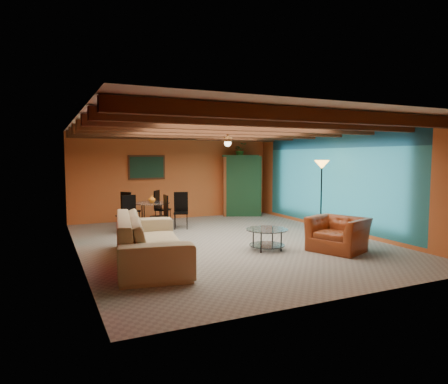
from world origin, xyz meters
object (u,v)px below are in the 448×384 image
dining_table (152,211)px  floor_lamp (321,197)px  armchair (338,234)px  armoire (240,186)px  vase (152,189)px  sofa (150,239)px  potted_plant (240,150)px  coffee_table (267,239)px

dining_table → floor_lamp: floor_lamp is taller
armchair → dining_table: dining_table is taller
armoire → vase: 3.61m
dining_table → sofa: bearing=-105.0°
potted_plant → vase: potted_plant is taller
floor_lamp → armchair: bearing=-117.9°
coffee_table → floor_lamp: (2.21, 1.01, 0.72)m
vase → potted_plant: bearing=21.3°
armchair → potted_plant: potted_plant is taller
armoire → potted_plant: 1.22m
sofa → vase: bearing=-5.4°
vase → coffee_table: bearing=-64.9°
sofa → armchair: bearing=-91.7°
dining_table → coffee_table: bearing=-64.9°
dining_table → floor_lamp: size_ratio=1.02×
floor_lamp → coffee_table: bearing=-155.3°
armoire → floor_lamp: (0.45, -3.71, -0.04)m
coffee_table → vase: 3.87m
armchair → armoire: size_ratio=0.55×
armoire → vase: (-3.36, -1.31, 0.12)m
coffee_table → armoire: (1.76, 4.73, 0.76)m
armchair → floor_lamp: size_ratio=0.58×
potted_plant → vase: size_ratio=2.24×
coffee_table → potted_plant: (1.76, 4.73, 1.97)m
dining_table → potted_plant: size_ratio=4.20×
coffee_table → dining_table: (-1.60, 3.42, 0.28)m
dining_table → armoire: (3.36, 1.31, 0.48)m
sofa → potted_plant: size_ratio=6.58×
coffee_table → vase: bearing=115.1°
sofa → dining_table: size_ratio=1.56×
floor_lamp → potted_plant: 3.95m
armchair → vase: size_ratio=5.30×
dining_table → potted_plant: bearing=21.3°
coffee_table → potted_plant: potted_plant is taller
dining_table → armoire: bearing=21.3°
floor_lamp → sofa: bearing=-168.6°
sofa → armchair: size_ratio=2.78×
floor_lamp → dining_table: bearing=147.8°
potted_plant → vase: (-3.36, -1.31, -1.09)m
sofa → vase: 3.54m
armoire → floor_lamp: bearing=-60.4°
armchair → coffee_table: (-1.30, 0.70, -0.13)m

